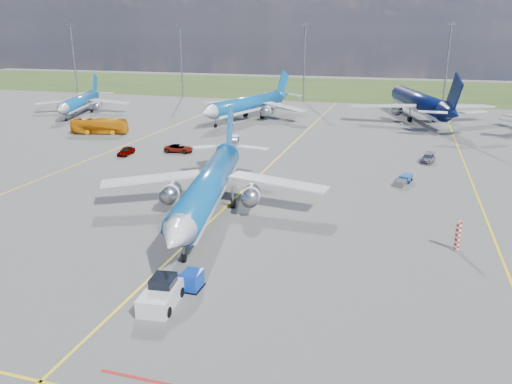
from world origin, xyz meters
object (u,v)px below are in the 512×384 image
(service_car_a, at_px, (126,151))
(service_car_b, at_px, (179,149))
(bg_jet_nw, at_px, (81,114))
(apron_bus, at_px, (99,126))
(pushback_tug, at_px, (161,294))
(uld_container, at_px, (192,280))
(warning_post, at_px, (458,236))
(bg_jet_nnw, at_px, (248,119))
(baggage_tug_c, at_px, (235,139))
(baggage_tug_w, at_px, (404,180))
(main_airliner, at_px, (210,214))
(service_car_c, at_px, (428,158))
(bg_jet_n, at_px, (417,120))

(service_car_a, height_order, service_car_b, service_car_a)
(bg_jet_nw, bearing_deg, apron_bus, -65.23)
(pushback_tug, xyz_separation_m, uld_container, (1.25, 3.01, -0.13))
(warning_post, bearing_deg, service_car_a, 153.70)
(warning_post, distance_m, service_car_b, 53.03)
(bg_jet_nnw, height_order, baggage_tug_c, bg_jet_nnw)
(bg_jet_nw, distance_m, bg_jet_nnw, 44.20)
(baggage_tug_c, bearing_deg, service_car_a, -148.82)
(warning_post, bearing_deg, uld_container, -146.24)
(baggage_tug_c, bearing_deg, apron_bus, 164.76)
(service_car_a, relative_size, baggage_tug_w, 0.89)
(warning_post, distance_m, baggage_tug_w, 22.48)
(bg_jet_nw, bearing_deg, service_car_a, -64.22)
(service_car_b, bearing_deg, baggage_tug_c, -36.16)
(bg_jet_nnw, relative_size, pushback_tug, 6.10)
(bg_jet_nw, xyz_separation_m, baggage_tug_w, (81.21, -40.36, 0.49))
(main_airliner, bearing_deg, service_car_c, 41.51)
(uld_container, bearing_deg, service_car_a, 126.95)
(pushback_tug, distance_m, baggage_tug_c, 60.55)
(service_car_a, bearing_deg, service_car_b, 26.22)
(bg_jet_n, distance_m, service_car_c, 42.56)
(warning_post, relative_size, baggage_tug_w, 0.63)
(pushback_tug, bearing_deg, main_airliner, 94.65)
(warning_post, distance_m, baggage_tug_c, 55.59)
(pushback_tug, height_order, service_car_b, pushback_tug)
(warning_post, bearing_deg, main_airliner, 174.78)
(bg_jet_nnw, bearing_deg, bg_jet_nw, -158.40)
(bg_jet_n, distance_m, pushback_tug, 97.57)
(warning_post, xyz_separation_m, apron_bus, (-66.81, 40.73, 0.12))
(pushback_tug, distance_m, apron_bus, 72.90)
(bg_jet_nnw, xyz_separation_m, service_car_a, (-9.08, -41.28, 0.73))
(bg_jet_nw, relative_size, service_car_b, 6.73)
(warning_post, xyz_separation_m, pushback_tug, (-23.04, -17.57, -0.63))
(main_airliner, height_order, uld_container, main_airliner)
(pushback_tug, bearing_deg, bg_jet_n, 71.71)
(service_car_b, bearing_deg, service_car_c, -88.74)
(bg_jet_n, distance_m, baggage_tug_c, 50.13)
(uld_container, relative_size, baggage_tug_c, 0.41)
(main_airliner, xyz_separation_m, uld_container, (5.16, -17.03, 0.75))
(bg_jet_nw, xyz_separation_m, main_airliner, (59.56, -59.71, 0.00))
(bg_jet_n, bearing_deg, bg_jet_nnw, -1.60)
(apron_bus, height_order, service_car_b, apron_bus)
(service_car_c, bearing_deg, service_car_a, -158.08)
(bg_jet_nw, height_order, pushback_tug, bg_jet_nw)
(service_car_b, bearing_deg, bg_jet_nw, 46.88)
(service_car_c, bearing_deg, bg_jet_nw, 173.20)
(bg_jet_n, xyz_separation_m, apron_bus, (-63.86, -37.18, 1.62))
(pushback_tug, distance_m, service_car_a, 51.71)
(bg_jet_n, bearing_deg, warning_post, 74.90)
(bg_jet_nw, bearing_deg, baggage_tug_w, -44.22)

